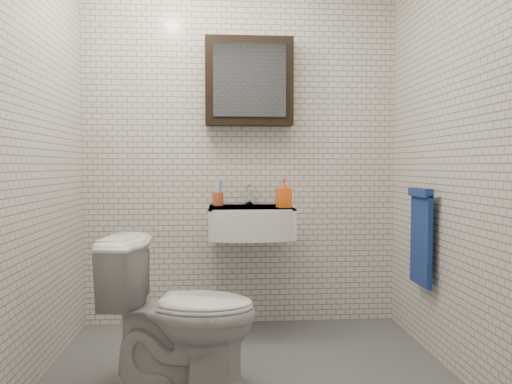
% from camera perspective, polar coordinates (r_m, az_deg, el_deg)
% --- Properties ---
extents(ground, '(2.20, 2.00, 0.01)m').
position_cam_1_polar(ground, '(2.77, -0.67, -20.82)').
color(ground, '#4A4C52').
rests_on(ground, ground).
extents(room_shell, '(2.22, 2.02, 2.51)m').
position_cam_1_polar(room_shell, '(2.55, -0.69, 10.75)').
color(room_shell, silver).
rests_on(room_shell, ground).
extents(washbasin, '(0.55, 0.50, 0.20)m').
position_cam_1_polar(washbasin, '(3.29, -0.59, -3.39)').
color(washbasin, white).
rests_on(washbasin, room_shell).
extents(faucet, '(0.06, 0.20, 0.15)m').
position_cam_1_polar(faucet, '(3.47, -0.79, -0.38)').
color(faucet, silver).
rests_on(faucet, washbasin).
extents(mirror_cabinet, '(0.60, 0.15, 0.60)m').
position_cam_1_polar(mirror_cabinet, '(3.51, -0.80, 12.49)').
color(mirror_cabinet, black).
rests_on(mirror_cabinet, room_shell).
extents(towel_rail, '(0.09, 0.30, 0.58)m').
position_cam_1_polar(towel_rail, '(3.14, 18.35, -4.42)').
color(towel_rail, silver).
rests_on(towel_rail, room_shell).
extents(toothbrush_cup, '(0.09, 0.09, 0.19)m').
position_cam_1_polar(toothbrush_cup, '(3.44, -4.34, -0.73)').
color(toothbrush_cup, '#AE4A2B').
rests_on(toothbrush_cup, washbasin).
extents(soap_bottle, '(0.10, 0.10, 0.19)m').
position_cam_1_polar(soap_bottle, '(3.25, 3.20, -0.14)').
color(soap_bottle, '#EE5619').
rests_on(soap_bottle, washbasin).
extents(toilet, '(0.81, 0.53, 0.77)m').
position_cam_1_polar(toilet, '(2.62, -8.50, -13.42)').
color(toilet, white).
rests_on(toilet, ground).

